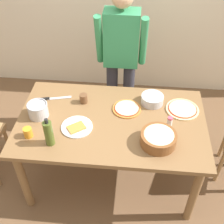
# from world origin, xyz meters

# --- Properties ---
(ground) EXTENTS (8.00, 8.00, 0.00)m
(ground) POSITION_xyz_m (0.00, 0.00, 0.00)
(ground) COLOR brown
(dining_table) EXTENTS (1.60, 0.96, 0.76)m
(dining_table) POSITION_xyz_m (0.00, 0.00, 0.67)
(dining_table) COLOR brown
(dining_table) RESTS_ON ground
(person_cook) EXTENTS (0.49, 0.25, 1.62)m
(person_cook) POSITION_xyz_m (0.02, 0.76, 0.94)
(person_cook) COLOR #2D2D38
(person_cook) RESTS_ON ground
(pizza_raw_on_board) EXTENTS (0.29, 0.29, 0.02)m
(pizza_raw_on_board) POSITION_xyz_m (0.61, 0.19, 0.77)
(pizza_raw_on_board) COLOR beige
(pizza_raw_on_board) RESTS_ON dining_table
(pizza_cooked_on_tray) EXTENTS (0.25, 0.25, 0.02)m
(pizza_cooked_on_tray) POSITION_xyz_m (0.12, 0.15, 0.77)
(pizza_cooked_on_tray) COLOR #C67A33
(pizza_cooked_on_tray) RESTS_ON dining_table
(plate_with_slice) EXTENTS (0.26, 0.26, 0.02)m
(plate_with_slice) POSITION_xyz_m (-0.28, -0.12, 0.77)
(plate_with_slice) COLOR white
(plate_with_slice) RESTS_ON dining_table
(popcorn_bowl) EXTENTS (0.28, 0.28, 0.11)m
(popcorn_bowl) POSITION_xyz_m (0.39, -0.22, 0.82)
(popcorn_bowl) COLOR brown
(popcorn_bowl) RESTS_ON dining_table
(mixing_bowl_steel) EXTENTS (0.20, 0.20, 0.08)m
(mixing_bowl_steel) POSITION_xyz_m (0.34, 0.26, 0.80)
(mixing_bowl_steel) COLOR #B7B7BC
(mixing_bowl_steel) RESTS_ON dining_table
(olive_oil_bottle) EXTENTS (0.07, 0.07, 0.26)m
(olive_oil_bottle) POSITION_xyz_m (-0.45, -0.30, 0.87)
(olive_oil_bottle) COLOR #47561E
(olive_oil_bottle) RESTS_ON dining_table
(steel_pot) EXTENTS (0.17, 0.17, 0.13)m
(steel_pot) POSITION_xyz_m (-0.63, -0.00, 0.83)
(steel_pot) COLOR #B7B7BC
(steel_pot) RESTS_ON dining_table
(cup_orange) EXTENTS (0.07, 0.07, 0.08)m
(cup_orange) POSITION_xyz_m (-0.64, -0.25, 0.80)
(cup_orange) COLOR orange
(cup_orange) RESTS_ON dining_table
(cup_small_brown) EXTENTS (0.07, 0.07, 0.08)m
(cup_small_brown) POSITION_xyz_m (-0.27, 0.21, 0.80)
(cup_small_brown) COLOR brown
(cup_small_brown) RESTS_ON dining_table
(salt_shaker) EXTENTS (0.04, 0.04, 0.11)m
(salt_shaker) POSITION_xyz_m (0.48, -0.03, 0.81)
(salt_shaker) COLOR white
(salt_shaker) RESTS_ON dining_table
(chef_knife) EXTENTS (0.29, 0.10, 0.02)m
(chef_knife) POSITION_xyz_m (-0.58, 0.23, 0.77)
(chef_knife) COLOR silver
(chef_knife) RESTS_ON dining_table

